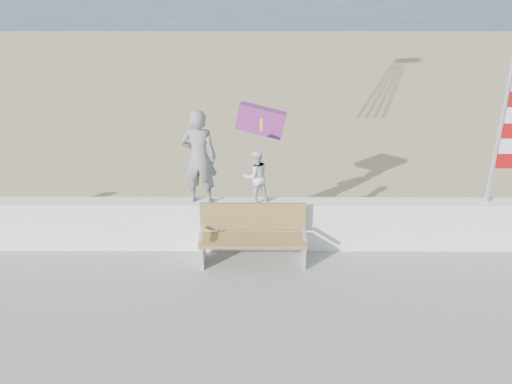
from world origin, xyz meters
TOP-DOWN VIEW (x-y plane):
  - ground at (0.00, 0.00)m, footprint 220.00×220.00m
  - sand at (0.00, 9.00)m, footprint 90.00×40.00m
  - seawall at (0.00, 2.00)m, footprint 30.00×0.35m
  - adult at (-0.76, 2.00)m, footprint 0.64×0.46m
  - child at (0.20, 2.00)m, footprint 0.56×0.51m
  - bench at (0.15, 1.55)m, footprint 1.80×0.57m
  - parafoil_kite at (0.32, 3.38)m, footprint 1.00×0.38m

SIDE VIEW (x-z plane):
  - ground at x=0.00m, z-range 0.00..0.00m
  - sand at x=0.00m, z-range 0.00..0.08m
  - seawall at x=0.00m, z-range 0.18..1.08m
  - bench at x=0.15m, z-range 0.19..1.19m
  - child at x=0.20m, z-range 1.08..2.02m
  - adult at x=-0.76m, z-range 1.08..2.72m
  - parafoil_kite at x=0.32m, z-range 1.77..2.44m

